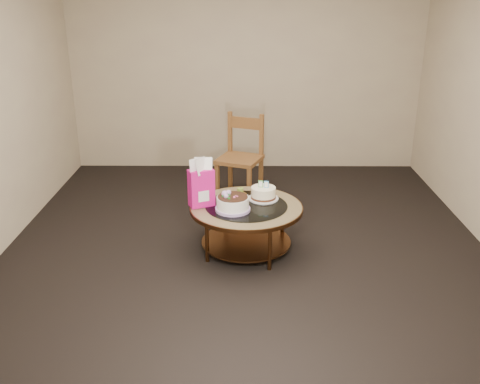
{
  "coord_description": "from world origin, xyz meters",
  "views": [
    {
      "loc": [
        -0.03,
        -4.43,
        2.3
      ],
      "look_at": [
        -0.06,
        0.02,
        0.58
      ],
      "focal_mm": 40.0,
      "sensor_mm": 36.0,
      "label": 1
    }
  ],
  "objects_px": {
    "decorated_cake": "(233,204)",
    "cream_cake": "(263,193)",
    "coffee_table": "(246,214)",
    "dining_chair": "(241,157)",
    "gift_bag": "(201,183)"
  },
  "relations": [
    {
      "from": "gift_bag",
      "to": "dining_chair",
      "type": "distance_m",
      "value": 1.39
    },
    {
      "from": "coffee_table",
      "to": "decorated_cake",
      "type": "xyz_separation_m",
      "value": [
        -0.12,
        -0.11,
        0.14
      ]
    },
    {
      "from": "coffee_table",
      "to": "cream_cake",
      "type": "relative_size",
      "value": 3.62
    },
    {
      "from": "coffee_table",
      "to": "decorated_cake",
      "type": "relative_size",
      "value": 3.31
    },
    {
      "from": "decorated_cake",
      "to": "gift_bag",
      "type": "distance_m",
      "value": 0.34
    },
    {
      "from": "decorated_cake",
      "to": "dining_chair",
      "type": "height_order",
      "value": "dining_chair"
    },
    {
      "from": "coffee_table",
      "to": "gift_bag",
      "type": "height_order",
      "value": "gift_bag"
    },
    {
      "from": "coffee_table",
      "to": "dining_chair",
      "type": "relative_size",
      "value": 1.05
    },
    {
      "from": "coffee_table",
      "to": "cream_cake",
      "type": "height_order",
      "value": "cream_cake"
    },
    {
      "from": "decorated_cake",
      "to": "gift_bag",
      "type": "height_order",
      "value": "gift_bag"
    },
    {
      "from": "cream_cake",
      "to": "dining_chair",
      "type": "xyz_separation_m",
      "value": [
        -0.21,
        1.18,
        -0.02
      ]
    },
    {
      "from": "decorated_cake",
      "to": "cream_cake",
      "type": "height_order",
      "value": "decorated_cake"
    },
    {
      "from": "coffee_table",
      "to": "gift_bag",
      "type": "xyz_separation_m",
      "value": [
        -0.4,
        -0.0,
        0.3
      ]
    },
    {
      "from": "coffee_table",
      "to": "dining_chair",
      "type": "distance_m",
      "value": 1.34
    },
    {
      "from": "cream_cake",
      "to": "decorated_cake",
      "type": "bearing_deg",
      "value": -123.51
    }
  ]
}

